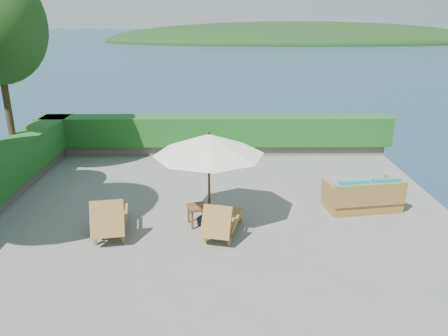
{
  "coord_description": "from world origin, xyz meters",
  "views": [
    {
      "loc": [
        0.23,
        -9.44,
        4.66
      ],
      "look_at": [
        0.3,
        0.8,
        1.1
      ],
      "focal_mm": 35.0,
      "sensor_mm": 36.0,
      "label": 1
    }
  ],
  "objects_px": {
    "lounge_right": "(222,220)",
    "side_table": "(198,209)",
    "patio_umbrella": "(209,145)",
    "wicker_loveseat": "(363,197)",
    "lounge_left": "(110,217)"
  },
  "relations": [
    {
      "from": "patio_umbrella",
      "to": "wicker_loveseat",
      "type": "bearing_deg",
      "value": 10.84
    },
    {
      "from": "patio_umbrella",
      "to": "lounge_right",
      "type": "distance_m",
      "value": 1.7
    },
    {
      "from": "lounge_left",
      "to": "patio_umbrella",
      "type": "bearing_deg",
      "value": 3.86
    },
    {
      "from": "patio_umbrella",
      "to": "lounge_left",
      "type": "distance_m",
      "value": 2.74
    },
    {
      "from": "patio_umbrella",
      "to": "lounge_right",
      "type": "xyz_separation_m",
      "value": [
        0.3,
        -0.63,
        -1.55
      ]
    },
    {
      "from": "lounge_right",
      "to": "side_table",
      "type": "bearing_deg",
      "value": 152.12
    },
    {
      "from": "side_table",
      "to": "wicker_loveseat",
      "type": "relative_size",
      "value": 0.29
    },
    {
      "from": "patio_umbrella",
      "to": "side_table",
      "type": "relative_size",
      "value": 4.79
    },
    {
      "from": "patio_umbrella",
      "to": "lounge_left",
      "type": "xyz_separation_m",
      "value": [
        -2.22,
        -0.54,
        -1.51
      ]
    },
    {
      "from": "lounge_right",
      "to": "wicker_loveseat",
      "type": "height_order",
      "value": "wicker_loveseat"
    },
    {
      "from": "patio_umbrella",
      "to": "wicker_loveseat",
      "type": "relative_size",
      "value": 1.41
    },
    {
      "from": "patio_umbrella",
      "to": "side_table",
      "type": "height_order",
      "value": "patio_umbrella"
    },
    {
      "from": "patio_umbrella",
      "to": "side_table",
      "type": "bearing_deg",
      "value": -156.83
    },
    {
      "from": "lounge_left",
      "to": "lounge_right",
      "type": "height_order",
      "value": "lounge_left"
    },
    {
      "from": "patio_umbrella",
      "to": "lounge_right",
      "type": "height_order",
      "value": "patio_umbrella"
    }
  ]
}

